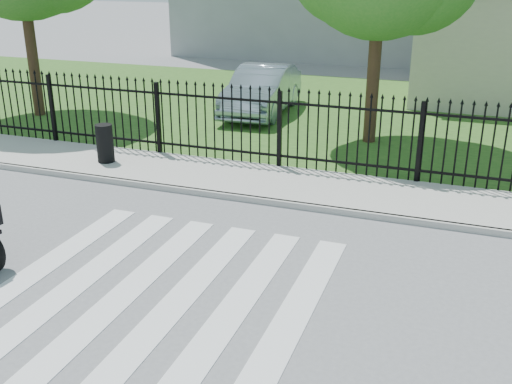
% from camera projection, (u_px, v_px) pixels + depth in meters
% --- Properties ---
extents(ground, '(120.00, 120.00, 0.00)m').
position_uv_depth(ground, '(145.00, 304.00, 8.19)').
color(ground, slate).
rests_on(ground, ground).
extents(crosswalk, '(5.00, 5.50, 0.01)m').
position_uv_depth(crosswalk, '(145.00, 303.00, 8.19)').
color(crosswalk, silver).
rests_on(crosswalk, ground).
extents(sidewalk, '(40.00, 2.00, 0.12)m').
position_uv_depth(sidewalk, '(264.00, 182.00, 12.56)').
color(sidewalk, '#ADAAA3').
rests_on(sidewalk, ground).
extents(curb, '(40.00, 0.12, 0.12)m').
position_uv_depth(curb, '(248.00, 199.00, 11.68)').
color(curb, '#ADAAA3').
rests_on(curb, ground).
extents(grass_strip, '(40.00, 12.00, 0.02)m').
position_uv_depth(grass_strip, '(338.00, 112.00, 18.72)').
color(grass_strip, '#2B531C').
rests_on(grass_strip, ground).
extents(iron_fence, '(26.00, 0.04, 1.80)m').
position_uv_depth(iron_fence, '(279.00, 132.00, 13.13)').
color(iron_fence, black).
rests_on(iron_fence, ground).
extents(parked_car, '(1.77, 4.43, 1.43)m').
position_uv_depth(parked_car, '(262.00, 90.00, 18.27)').
color(parked_car, '#8C9DB0').
rests_on(parked_car, grass_strip).
extents(litter_bin, '(0.46, 0.46, 0.86)m').
position_uv_depth(litter_bin, '(105.00, 143.00, 13.53)').
color(litter_bin, black).
rests_on(litter_bin, sidewalk).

